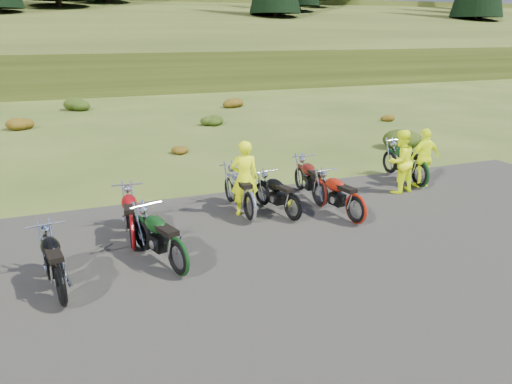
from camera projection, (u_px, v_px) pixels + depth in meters
name	position (u px, v px, depth m)	size (l,w,h in m)	color
ground	(293.00, 245.00, 10.87)	(300.00, 300.00, 0.00)	#334517
gravel_pad	(341.00, 286.00, 9.10)	(20.00, 12.00, 0.04)	black
hill_slope	(97.00, 73.00, 55.08)	(300.00, 46.00, 3.00)	#2E3812
hill_plateau	(73.00, 52.00, 108.13)	(300.00, 90.00, 9.17)	#2E3812
shrub_2	(19.00, 122.00, 23.26)	(1.30, 1.30, 0.77)	#61350C
shrub_3	(78.00, 103.00, 28.94)	(1.56, 1.56, 0.92)	#1E320C
shrub_4	(178.00, 148.00, 18.80)	(0.77, 0.77, 0.45)	#61350C
shrub_5	(211.00, 119.00, 24.47)	(1.03, 1.03, 0.61)	#1E320C
shrub_6	(232.00, 101.00, 30.15)	(1.30, 1.30, 0.77)	#61350C
shrub_7	(404.00, 135.00, 19.92)	(1.56, 1.56, 0.92)	#1E320C
shrub_8	(385.00, 116.00, 25.69)	(0.77, 0.77, 0.45)	#61350C
motorcycle_0	(64.00, 307.00, 8.42)	(2.10, 0.70, 1.10)	black
motorcycle_1	(134.00, 251.00, 10.58)	(2.14, 0.71, 1.12)	maroon
motorcycle_2	(179.00, 276.00, 9.46)	(2.15, 0.72, 1.13)	black
motorcycle_3	(250.00, 222.00, 12.15)	(2.24, 0.75, 1.17)	silver
motorcycle_4	(320.00, 207.00, 13.17)	(2.16, 0.72, 1.13)	#53140D
motorcycle_5	(292.00, 221.00, 12.19)	(1.96, 0.65, 1.03)	black
motorcycle_6	(355.00, 225.00, 11.99)	(2.09, 0.70, 1.10)	#971A0B
motorcycle_7	(419.00, 188.00, 14.78)	(2.32, 0.77, 1.21)	black
person_middle	(244.00, 179.00, 12.31)	(0.69, 0.45, 1.89)	#E6FC0D
person_right_a	(400.00, 163.00, 14.05)	(0.88, 0.68, 1.80)	#E6FC0D
person_right_b	(424.00, 159.00, 14.59)	(1.02, 0.42, 1.74)	#E6FC0D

